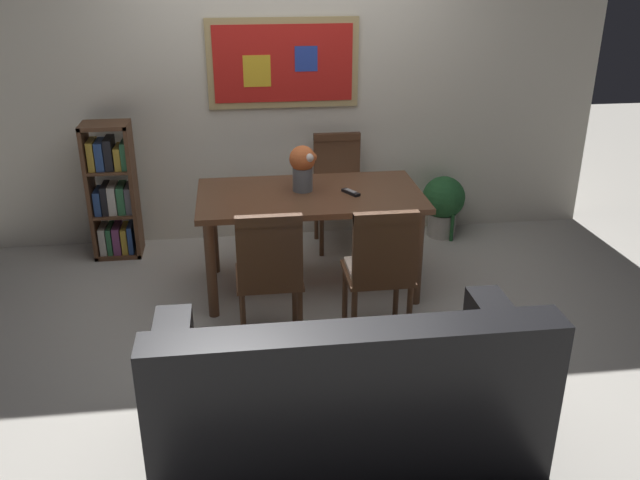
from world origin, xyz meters
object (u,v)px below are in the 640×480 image
object	(u,v)px
flower_vase	(303,165)
tv_remote	(351,192)
leather_couch	(345,397)
dining_chair_far_right	(338,181)
dining_table	(310,206)
dining_chair_near_right	(380,264)
potted_ivy	(443,203)
dining_chair_near_left	(269,268)
bookshelf	(114,193)

from	to	relation	value
flower_vase	tv_remote	xyz separation A→B (m)	(0.32, -0.11, -0.17)
leather_couch	dining_chair_far_right	bearing A→B (deg)	81.98
dining_table	tv_remote	size ratio (longest dim) A/B	9.84
dining_chair_near_right	potted_ivy	bearing A→B (deg)	60.87
dining_chair_far_right	potted_ivy	size ratio (longest dim) A/B	1.51
dining_chair_near_left	leather_couch	bearing A→B (deg)	-73.44
dining_chair_far_right	bookshelf	size ratio (longest dim) A/B	0.85
potted_ivy	flower_vase	xyz separation A→B (m)	(-1.27, -0.74, 0.61)
dining_table	dining_chair_near_right	size ratio (longest dim) A/B	1.70
dining_table	leather_couch	distance (m)	1.79
leather_couch	tv_remote	xyz separation A→B (m)	(0.31, 1.71, 0.42)
dining_table	leather_couch	world-z (taller)	leather_couch
potted_ivy	dining_chair_near_right	bearing A→B (deg)	-119.13
bookshelf	leather_couch	bearing A→B (deg)	-60.69
dining_chair_far_right	flower_vase	size ratio (longest dim) A/B	2.84
dining_chair_near_right	dining_chair_far_right	size ratio (longest dim) A/B	1.00
leather_couch	bookshelf	world-z (taller)	bookshelf
dining_table	dining_chair_near_right	xyz separation A→B (m)	(0.33, -0.80, -0.09)
potted_ivy	leather_couch	bearing A→B (deg)	-116.20
dining_chair_far_right	potted_ivy	distance (m)	0.94
dining_table	dining_chair_near_left	world-z (taller)	dining_chair_near_left
leather_couch	potted_ivy	bearing A→B (deg)	63.80
dining_chair_far_right	tv_remote	xyz separation A→B (m)	(-0.04, -0.83, 0.20)
potted_ivy	flower_vase	distance (m)	1.59
dining_table	tv_remote	world-z (taller)	tv_remote
dining_chair_near_left	tv_remote	distance (m)	0.96
potted_ivy	flower_vase	world-z (taller)	flower_vase
dining_chair_near_right	bookshelf	world-z (taller)	bookshelf
dining_table	bookshelf	xyz separation A→B (m)	(-1.46, 0.77, -0.11)
bookshelf	tv_remote	bearing A→B (deg)	-25.32
tv_remote	potted_ivy	bearing A→B (deg)	41.98
flower_vase	dining_chair_near_left	bearing A→B (deg)	-109.35
dining_table	tv_remote	distance (m)	0.30
dining_table	potted_ivy	bearing A→B (deg)	33.20
dining_chair_far_right	flower_vase	world-z (taller)	flower_vase
dining_chair_near_left	dining_chair_far_right	world-z (taller)	same
flower_vase	dining_chair_near_right	bearing A→B (deg)	-66.59
potted_ivy	dining_chair_near_left	bearing A→B (deg)	-134.83
dining_chair_far_right	dining_table	bearing A→B (deg)	-112.50
leather_couch	dining_table	bearing A→B (deg)	88.80
bookshelf	potted_ivy	xyz separation A→B (m)	(2.68, 0.03, -0.22)
dining_chair_near_right	tv_remote	bearing A→B (deg)	94.18
dining_chair_near_left	dining_table	bearing A→B (deg)	66.49
dining_table	bookshelf	size ratio (longest dim) A/B	1.44
dining_table	dining_chair_near_left	xyz separation A→B (m)	(-0.33, -0.77, -0.09)
dining_chair_near_left	potted_ivy	world-z (taller)	dining_chair_near_left
dining_chair_near_left	bookshelf	bearing A→B (deg)	126.24
dining_chair_near_left	leather_couch	size ratio (longest dim) A/B	0.51
dining_chair_near_left	tv_remote	world-z (taller)	dining_chair_near_left
flower_vase	dining_table	bearing A→B (deg)	-55.23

